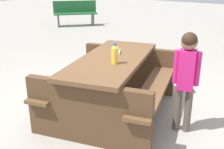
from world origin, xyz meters
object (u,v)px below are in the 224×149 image
object	(u,v)px
picnic_table	(112,80)
soda_bottle	(115,54)
park_bench_far	(75,13)
hotdog_tray	(116,50)
child_in_coat	(187,70)

from	to	relation	value
picnic_table	soda_bottle	xyz separation A→B (m)	(-0.18, -0.16, 0.42)
soda_bottle	park_bench_far	size ratio (longest dim) A/B	0.18
hotdog_tray	park_bench_far	bearing A→B (deg)	47.17
picnic_table	child_in_coat	world-z (taller)	child_in_coat
hotdog_tray	park_bench_far	distance (m)	6.35
picnic_table	park_bench_far	bearing A→B (deg)	46.27
soda_bottle	park_bench_far	distance (m)	6.82
hotdog_tray	park_bench_far	size ratio (longest dim) A/B	0.15
soda_bottle	park_bench_far	world-z (taller)	soda_bottle
park_bench_far	hotdog_tray	bearing A→B (deg)	-132.83
soda_bottle	hotdog_tray	size ratio (longest dim) A/B	1.18
picnic_table	park_bench_far	distance (m)	6.56
hotdog_tray	child_in_coat	size ratio (longest dim) A/B	0.18
hotdog_tray	child_in_coat	xyz separation A→B (m)	(-0.14, -1.03, -0.03)
soda_bottle	hotdog_tray	distance (m)	0.48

